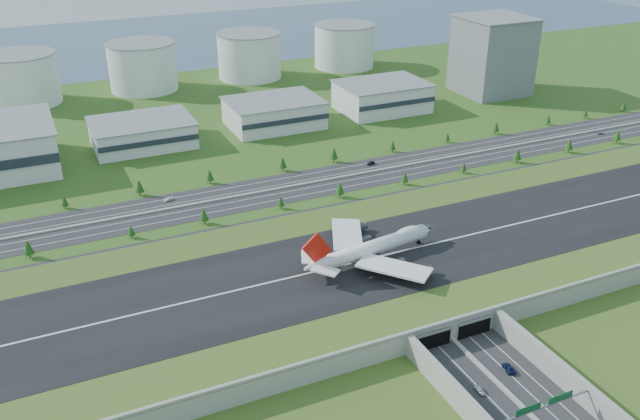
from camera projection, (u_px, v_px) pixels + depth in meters
name	position (u px, v px, depth m)	size (l,w,h in m)	color
ground	(383.00, 273.00, 278.33)	(1200.00, 1200.00, 0.00)	#204F18
airfield_deck	(384.00, 264.00, 276.44)	(520.00, 100.00, 9.20)	#999893
sign_gantry_near	(543.00, 408.00, 197.65)	(38.70, 0.70, 9.80)	gray
north_expressway	(295.00, 186.00, 355.87)	(560.00, 36.00, 0.12)	#28282B
tree_row	(316.00, 176.00, 356.86)	(497.05, 48.61, 8.24)	#3D2819
hangar_mid_a	(142.00, 133.00, 407.88)	(58.00, 42.00, 15.00)	silver
hangar_mid_b	(274.00, 113.00, 438.98)	(58.00, 42.00, 17.00)	silver
hangar_mid_c	(382.00, 97.00, 468.23)	(58.00, 42.00, 19.00)	silver
office_tower	(492.00, 56.00, 499.62)	(46.00, 46.00, 55.00)	slate
fuel_tank_a	(22.00, 79.00, 479.16)	(50.00, 50.00, 35.00)	white
fuel_tank_b	(143.00, 67.00, 510.71)	(50.00, 50.00, 35.00)	white
fuel_tank_c	(249.00, 56.00, 542.26)	(50.00, 50.00, 35.00)	white
fuel_tank_d	(344.00, 46.00, 573.81)	(50.00, 50.00, 35.00)	white
bay_water	(146.00, 41.00, 670.23)	(1200.00, 260.00, 0.06)	#3A5270
boeing_747	(372.00, 247.00, 269.41)	(64.37, 60.44, 19.97)	white
car_0	(480.00, 390.00, 213.27)	(1.86, 4.63, 1.58)	silver
car_2	(509.00, 368.00, 222.70)	(2.74, 5.94, 1.65)	#0C173F
car_5	(371.00, 163.00, 382.38)	(1.78, 5.10, 1.68)	black
car_6	(601.00, 133.00, 427.69)	(2.24, 4.85, 1.35)	#A1A2A6
car_7	(168.00, 199.00, 339.68)	(2.08, 5.13, 1.49)	white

